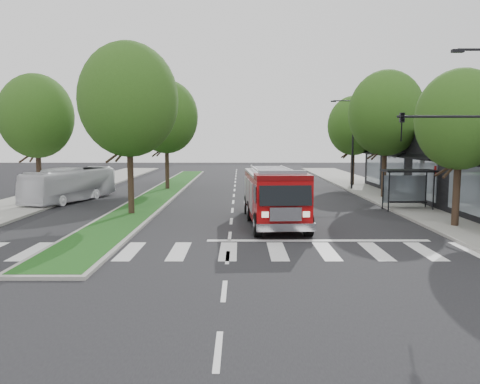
% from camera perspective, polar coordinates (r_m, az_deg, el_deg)
% --- Properties ---
extents(ground, '(140.00, 140.00, 0.00)m').
position_cam_1_polar(ground, '(22.08, -1.26, -5.41)').
color(ground, black).
rests_on(ground, ground).
extents(sidewalk_right, '(5.00, 80.00, 0.15)m').
position_cam_1_polar(sidewalk_right, '(34.11, 20.62, -1.48)').
color(sidewalk_right, gray).
rests_on(sidewalk_right, ground).
extents(sidewalk_left, '(5.00, 80.00, 0.15)m').
position_cam_1_polar(sidewalk_left, '(35.25, -25.17, -1.44)').
color(sidewalk_left, gray).
rests_on(sidewalk_left, ground).
extents(median, '(3.00, 50.00, 0.15)m').
position_cam_1_polar(median, '(40.37, -9.26, 0.02)').
color(median, gray).
rests_on(median, ground).
extents(bus_shelter, '(3.20, 1.60, 2.61)m').
position_cam_1_polar(bus_shelter, '(31.73, 19.74, 1.56)').
color(bus_shelter, black).
rests_on(bus_shelter, ground).
extents(tree_right_near, '(4.40, 4.40, 8.05)m').
position_cam_1_polar(tree_right_near, '(26.07, 25.25, 7.97)').
color(tree_right_near, black).
rests_on(tree_right_near, ground).
extents(tree_right_mid, '(5.60, 5.60, 9.72)m').
position_cam_1_polar(tree_right_mid, '(37.33, 17.38, 9.15)').
color(tree_right_mid, black).
rests_on(tree_right_mid, ground).
extents(tree_right_far, '(5.00, 5.00, 8.73)m').
position_cam_1_polar(tree_right_far, '(46.94, 13.68, 7.85)').
color(tree_right_far, black).
rests_on(tree_right_far, ground).
extents(tree_median_near, '(5.80, 5.80, 10.16)m').
position_cam_1_polar(tree_median_near, '(28.44, -13.43, 10.87)').
color(tree_median_near, black).
rests_on(tree_median_near, ground).
extents(tree_median_far, '(5.60, 5.60, 9.72)m').
position_cam_1_polar(tree_median_far, '(42.15, -8.98, 9.02)').
color(tree_median_far, black).
rests_on(tree_median_far, ground).
extents(tree_left_mid, '(5.20, 5.20, 9.16)m').
position_cam_1_polar(tree_left_mid, '(36.62, -23.58, 8.46)').
color(tree_left_mid, black).
rests_on(tree_left_mid, ground).
extents(streetlight_right_near, '(4.08, 0.22, 8.00)m').
position_cam_1_polar(streetlight_right_near, '(20.28, 26.93, 6.13)').
color(streetlight_right_near, black).
rests_on(streetlight_right_near, ground).
extents(streetlight_right_far, '(2.11, 0.20, 8.00)m').
position_cam_1_polar(streetlight_right_far, '(42.76, 13.40, 6.20)').
color(streetlight_right_far, black).
rests_on(streetlight_right_far, ground).
extents(fire_engine, '(3.14, 9.02, 3.08)m').
position_cam_1_polar(fire_engine, '(25.19, 4.16, -0.54)').
color(fire_engine, '#590406').
rests_on(fire_engine, ground).
extents(city_bus, '(4.40, 9.12, 2.48)m').
position_cam_1_polar(city_bus, '(36.25, -19.92, 0.84)').
color(city_bus, silver).
rests_on(city_bus, ground).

